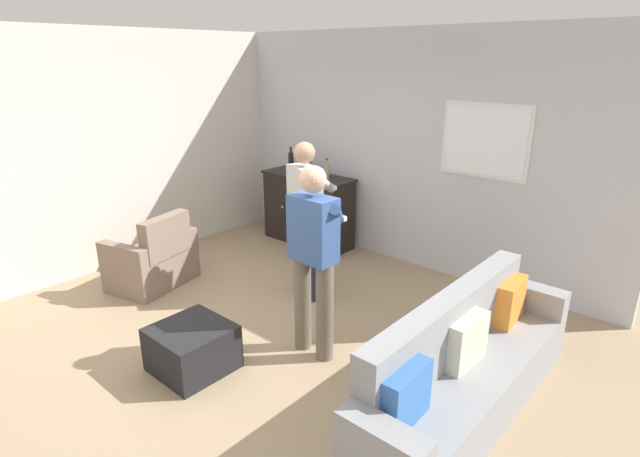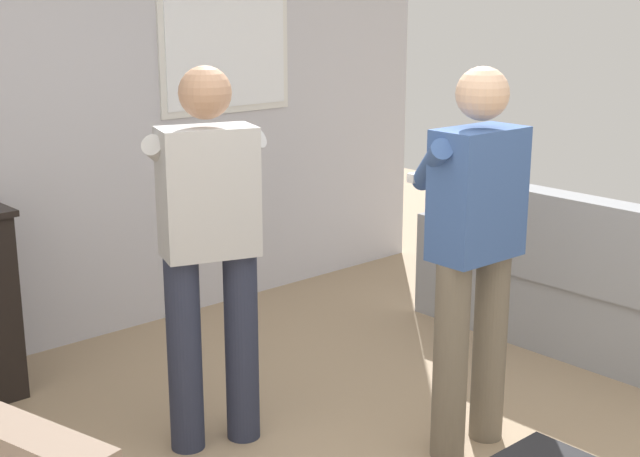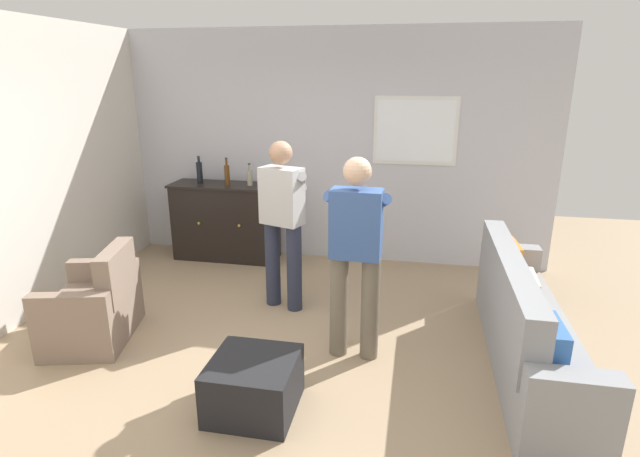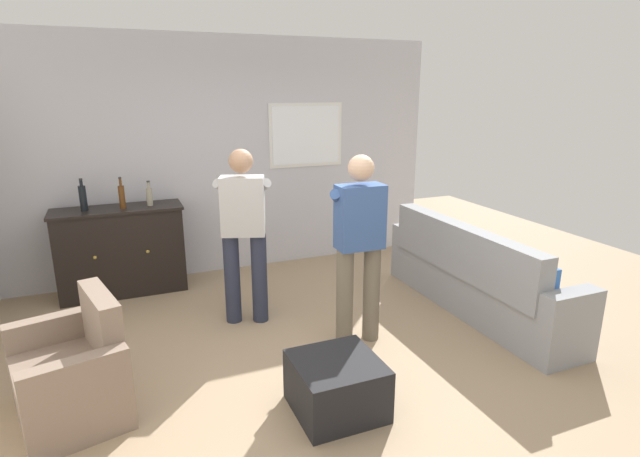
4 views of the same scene
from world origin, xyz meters
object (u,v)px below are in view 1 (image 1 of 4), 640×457
(couch, at_px, (466,372))
(bottle_spirits_clear, at_px, (309,166))
(bottle_liquor_amber, at_px, (291,161))
(person_standing_left, at_px, (306,213))
(ottoman, at_px, (192,348))
(person_standing_right, at_px, (314,253))
(sideboard_cabinet, at_px, (308,209))
(armchair, at_px, (154,261))
(bottle_wine_green, at_px, (327,171))

(couch, bearing_deg, bottle_spirits_clear, 150.00)
(bottle_liquor_amber, xyz_separation_m, person_standing_left, (1.40, -1.21, -0.17))
(ottoman, height_order, person_standing_right, person_standing_right)
(bottle_liquor_amber, height_order, bottle_spirits_clear, bottle_liquor_amber)
(couch, xyz_separation_m, ottoman, (-1.95, -0.97, -0.16))
(sideboard_cabinet, relative_size, ottoman, 2.27)
(sideboard_cabinet, xyz_separation_m, ottoman, (1.30, -2.84, -0.29))
(armchair, bearing_deg, person_standing_right, 4.49)
(bottle_wine_green, height_order, person_standing_right, person_standing_right)
(armchair, relative_size, ottoman, 1.71)
(couch, distance_m, sideboard_cabinet, 3.75)
(person_standing_left, bearing_deg, bottle_wine_green, 121.71)
(bottle_wine_green, distance_m, person_standing_left, 1.41)
(bottle_liquor_amber, bearing_deg, armchair, -92.11)
(sideboard_cabinet, bearing_deg, bottle_liquor_amber, 179.98)
(sideboard_cabinet, bearing_deg, bottle_wine_green, -1.37)
(armchair, distance_m, sideboard_cabinet, 2.21)
(armchair, xyz_separation_m, bottle_wine_green, (0.73, 2.16, 0.78))
(sideboard_cabinet, xyz_separation_m, bottle_liquor_amber, (-0.31, 0.00, 0.62))
(couch, xyz_separation_m, bottle_liquor_amber, (-3.56, 1.88, 0.75))
(couch, relative_size, sideboard_cabinet, 1.81)
(couch, xyz_separation_m, bottle_spirits_clear, (-3.18, 1.84, 0.75))
(bottle_spirits_clear, height_order, ottoman, bottle_spirits_clear)
(armchair, bearing_deg, bottle_spirits_clear, 77.90)
(bottle_spirits_clear, bearing_deg, sideboard_cabinet, 149.65)
(couch, relative_size, bottle_spirits_clear, 7.22)
(person_standing_left, bearing_deg, sideboard_cabinet, 131.94)
(armchair, distance_m, person_standing_right, 2.38)
(ottoman, bearing_deg, bottle_spirits_clear, 113.78)
(armchair, distance_m, person_standing_left, 1.87)
(person_standing_left, height_order, person_standing_right, same)
(bottle_wine_green, relative_size, ottoman, 0.46)
(armchair, height_order, person_standing_left, person_standing_left)
(sideboard_cabinet, distance_m, person_standing_right, 2.78)
(sideboard_cabinet, relative_size, person_standing_left, 0.80)
(bottle_liquor_amber, bearing_deg, sideboard_cabinet, -0.02)
(armchair, height_order, bottle_liquor_amber, bottle_liquor_amber)
(sideboard_cabinet, bearing_deg, person_standing_right, -46.32)
(couch, height_order, person_standing_left, person_standing_left)
(bottle_spirits_clear, bearing_deg, bottle_liquor_amber, 174.24)
(bottle_wine_green, xyz_separation_m, bottle_liquor_amber, (-0.66, 0.01, 0.04))
(bottle_spirits_clear, bearing_deg, person_standing_left, -48.91)
(ottoman, bearing_deg, armchair, 158.13)
(person_standing_left, bearing_deg, ottoman, -82.44)
(bottle_liquor_amber, xyz_separation_m, bottle_spirits_clear, (0.38, -0.04, -0.01))
(bottle_liquor_amber, relative_size, bottle_spirits_clear, 1.01)
(sideboard_cabinet, height_order, person_standing_left, person_standing_left)
(sideboard_cabinet, height_order, bottle_spirits_clear, bottle_spirits_clear)
(bottle_spirits_clear, distance_m, person_standing_right, 2.68)
(armchair, bearing_deg, couch, 4.51)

